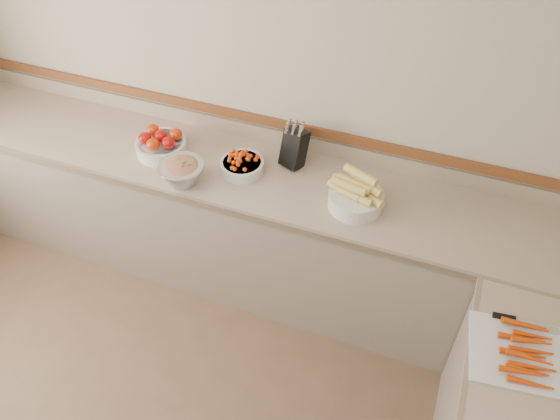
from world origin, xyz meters
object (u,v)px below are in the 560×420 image
(cherry_tomato_bowl, at_px, (242,164))
(tomato_bowl, at_px, (161,144))
(rhubarb_bowl, at_px, (182,171))
(knife_block, at_px, (294,147))
(corn_bowl, at_px, (356,196))
(cutting_board, at_px, (525,353))

(cherry_tomato_bowl, bearing_deg, tomato_bowl, -178.27)
(rhubarb_bowl, bearing_deg, knife_block, 35.39)
(knife_block, bearing_deg, cherry_tomato_bowl, -146.93)
(tomato_bowl, relative_size, corn_bowl, 0.93)
(corn_bowl, bearing_deg, rhubarb_bowl, -171.03)
(cherry_tomato_bowl, xyz_separation_m, cutting_board, (1.58, -0.69, -0.03))
(tomato_bowl, bearing_deg, rhubarb_bowl, -38.11)
(knife_block, bearing_deg, tomato_bowl, -166.75)
(cherry_tomato_bowl, height_order, rhubarb_bowl, rhubarb_bowl)
(rhubarb_bowl, bearing_deg, cutting_board, -14.54)
(cutting_board, bearing_deg, tomato_bowl, 162.21)
(cherry_tomato_bowl, bearing_deg, corn_bowl, -4.81)
(tomato_bowl, distance_m, cutting_board, 2.20)
(knife_block, xyz_separation_m, tomato_bowl, (-0.77, -0.18, -0.06))
(cherry_tomato_bowl, xyz_separation_m, corn_bowl, (0.68, -0.06, 0.03))
(knife_block, bearing_deg, corn_bowl, -27.63)
(cutting_board, bearing_deg, cherry_tomato_bowl, 156.46)
(tomato_bowl, bearing_deg, cherry_tomato_bowl, 1.73)
(corn_bowl, bearing_deg, cutting_board, -35.12)
(knife_block, distance_m, cutting_board, 1.58)
(tomato_bowl, relative_size, cutting_board, 0.62)
(rhubarb_bowl, xyz_separation_m, cutting_board, (1.85, -0.48, -0.06))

